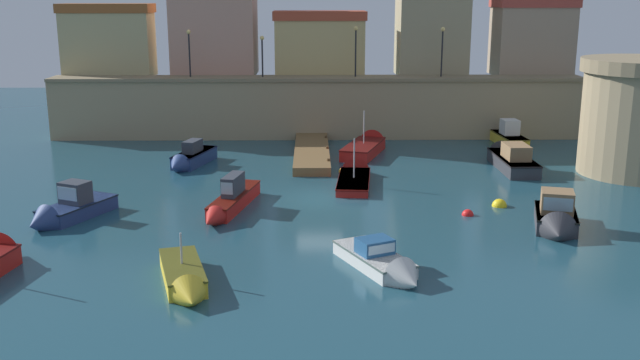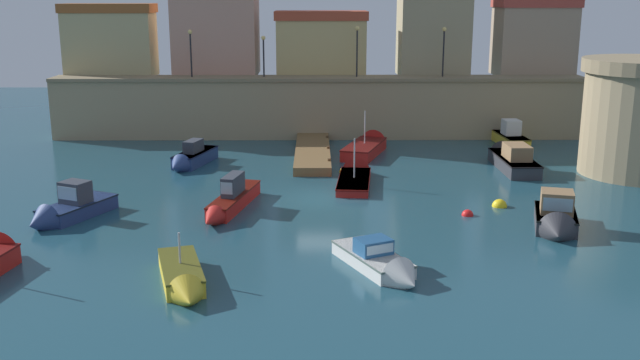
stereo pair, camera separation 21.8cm
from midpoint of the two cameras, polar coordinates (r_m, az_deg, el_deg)
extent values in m
plane|color=#1E4756|center=(39.41, -0.16, -1.45)|extent=(97.76, 97.76, 0.00)
cube|color=#9E8966|center=(56.11, -0.33, 5.57)|extent=(40.17, 2.47, 4.40)
cube|color=#817053|center=(55.81, -0.33, 7.93)|extent=(40.17, 2.77, 0.24)
cube|color=tan|center=(60.53, -16.24, 10.08)|extent=(6.79, 3.11, 4.90)
cube|color=brown|center=(60.42, -16.43, 12.73)|extent=(7.06, 3.23, 0.70)
cube|color=tan|center=(59.94, -8.32, 12.25)|extent=(6.46, 5.38, 8.64)
cube|color=tan|center=(58.80, -0.14, 10.25)|extent=(6.94, 3.90, 4.32)
cube|color=#AE432C|center=(58.68, -0.14, 12.70)|extent=(7.22, 4.05, 0.70)
cube|color=#9B8D6B|center=(59.71, 8.58, 11.52)|extent=(5.39, 4.37, 7.15)
cube|color=gray|center=(61.41, 16.05, 10.33)|extent=(5.89, 4.13, 5.29)
cube|color=#A63F35|center=(61.30, 16.25, 13.12)|extent=(6.12, 4.29, 0.70)
cube|color=brown|center=(49.61, -0.77, 2.16)|extent=(2.33, 11.44, 0.54)
cylinder|color=#503A22|center=(53.34, 0.36, 3.10)|extent=(0.20, 0.20, 0.70)
cylinder|color=#503A22|center=(49.61, 0.44, 2.25)|extent=(0.20, 0.20, 0.70)
cylinder|color=#503A22|center=(45.88, 0.53, 1.26)|extent=(0.20, 0.20, 0.70)
cylinder|color=black|center=(56.41, -10.24, 9.52)|extent=(0.12, 0.12, 3.18)
sphere|color=#F9D172|center=(56.30, -10.32, 11.28)|extent=(0.32, 0.32, 0.32)
cylinder|color=black|center=(55.79, -4.63, 9.42)|extent=(0.12, 0.12, 2.74)
sphere|color=#F9D172|center=(55.69, -4.66, 10.98)|extent=(0.32, 0.32, 0.32)
cylinder|color=black|center=(55.73, 2.68, 9.81)|extent=(0.12, 0.12, 3.44)
sphere|color=#F9D172|center=(55.62, 2.70, 11.73)|extent=(0.32, 0.32, 0.32)
cylinder|color=black|center=(56.49, 9.37, 9.66)|extent=(0.12, 0.12, 3.37)
sphere|color=#F9D172|center=(56.38, 9.45, 11.52)|extent=(0.32, 0.32, 0.32)
cube|color=gold|center=(28.69, -10.88, -7.09)|extent=(2.44, 4.23, 0.69)
cone|color=gold|center=(26.38, -10.32, -9.02)|extent=(1.59, 1.44, 1.34)
cube|color=#4F4F17|center=(28.58, -10.91, -6.52)|extent=(2.49, 4.32, 0.08)
cylinder|color=#B2B2B7|center=(28.43, -10.99, -5.24)|extent=(0.08, 0.08, 1.22)
cube|color=navy|center=(38.12, -18.50, -2.19)|extent=(3.22, 4.38, 0.72)
cone|color=navy|center=(36.40, -21.22, -3.19)|extent=(1.90, 1.70, 1.56)
cube|color=black|center=(38.04, -18.54, -1.72)|extent=(3.29, 4.47, 0.08)
cube|color=#333842|center=(37.83, -18.69, -0.91)|extent=(1.63, 1.52, 1.07)
cube|color=#99B7C6|center=(37.45, -19.25, -1.03)|extent=(1.09, 0.56, 0.64)
cube|color=#333338|center=(36.30, 17.71, -2.91)|extent=(2.66, 3.85, 0.76)
cone|color=#333338|center=(34.22, 17.90, -3.96)|extent=(1.92, 1.39, 1.73)
cube|color=black|center=(36.21, 17.75, -2.40)|extent=(2.71, 3.92, 0.08)
cube|color=olive|center=(35.91, 17.83, -1.61)|extent=(1.76, 1.71, 1.04)
cube|color=#99B7C6|center=(35.23, 17.90, -1.83)|extent=(1.28, 0.40, 0.62)
cube|color=red|center=(42.05, 2.50, -0.14)|extent=(2.27, 5.53, 0.45)
cone|color=red|center=(45.30, 2.68, 0.91)|extent=(1.79, 1.56, 1.66)
cube|color=#630C09|center=(42.01, 2.51, 0.11)|extent=(2.31, 5.64, 0.08)
cylinder|color=#B2B2B7|center=(41.83, 2.53, 1.72)|extent=(0.08, 0.08, 2.29)
cone|color=red|center=(33.24, -23.38, -4.93)|extent=(1.93, 1.33, 1.78)
cube|color=#333338|center=(47.43, 14.67, 1.29)|extent=(1.94, 5.71, 0.82)
cone|color=#333338|center=(50.72, 13.61, 2.18)|extent=(1.79, 1.42, 1.77)
cube|color=black|center=(47.36, 14.70, 1.72)|extent=(1.98, 5.82, 0.08)
cube|color=olive|center=(46.76, 14.91, 2.16)|extent=(1.38, 2.20, 0.89)
cube|color=#99B7C6|center=(47.77, 14.56, 2.49)|extent=(1.22, 0.08, 0.53)
cube|color=silver|center=(29.79, 3.99, -6.17)|extent=(3.20, 4.38, 0.57)
cone|color=silver|center=(27.75, 6.67, -7.81)|extent=(1.86, 1.69, 1.51)
cube|color=#4C5D55|center=(29.70, 4.00, -5.73)|extent=(3.26, 4.47, 0.08)
cube|color=navy|center=(29.53, 4.08, -5.13)|extent=(1.65, 1.52, 0.61)
cube|color=#99B7C6|center=(29.10, 4.60, -5.38)|extent=(1.11, 0.57, 0.37)
cube|color=navy|center=(48.10, -9.88, 1.73)|extent=(2.49, 4.42, 0.82)
cone|color=navy|center=(45.78, -11.26, 1.03)|extent=(1.60, 1.49, 1.33)
cube|color=#131836|center=(48.02, -9.90, 2.16)|extent=(2.54, 4.51, 0.08)
cube|color=#333842|center=(47.73, -10.04, 2.61)|extent=(1.18, 1.75, 0.78)
cube|color=red|center=(38.02, -6.84, -1.57)|extent=(2.28, 5.84, 0.73)
cone|color=red|center=(34.84, -8.63, -3.11)|extent=(1.32, 1.59, 1.05)
cube|color=#5D120A|center=(37.93, -6.86, -1.10)|extent=(2.32, 5.95, 0.08)
cube|color=#333842|center=(37.65, -6.95, -0.35)|extent=(1.08, 2.08, 1.01)
cube|color=#99B7C6|center=(36.73, -7.44, -0.66)|extent=(0.61, 0.19, 0.61)
cube|color=red|center=(50.14, 3.26, 2.41)|extent=(3.48, 5.71, 0.79)
cone|color=red|center=(53.32, 4.15, 3.11)|extent=(2.15, 1.89, 1.80)
cube|color=#550F0D|center=(50.07, 3.27, 2.81)|extent=(3.55, 5.83, 0.08)
cylinder|color=#B2B2B7|center=(49.96, 3.32, 4.14)|extent=(0.08, 0.08, 2.24)
cube|color=gold|center=(55.43, 14.27, 3.13)|extent=(1.86, 5.29, 0.80)
cone|color=gold|center=(58.46, 13.26, 3.75)|extent=(1.52, 1.50, 1.42)
cube|color=brown|center=(55.37, 14.30, 3.50)|extent=(1.89, 5.40, 0.08)
cube|color=silver|center=(54.91, 14.46, 4.02)|extent=(1.22, 1.38, 1.09)
sphere|color=yellow|center=(39.09, 13.65, -1.99)|extent=(0.78, 0.78, 0.78)
sphere|color=yellow|center=(45.26, 1.70, 0.61)|extent=(0.61, 0.61, 0.61)
sphere|color=red|center=(37.18, 11.27, -2.70)|extent=(0.59, 0.59, 0.59)
camera|label=1|loc=(0.11, -90.16, -0.04)|focal=41.06mm
camera|label=2|loc=(0.11, 89.84, 0.04)|focal=41.06mm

